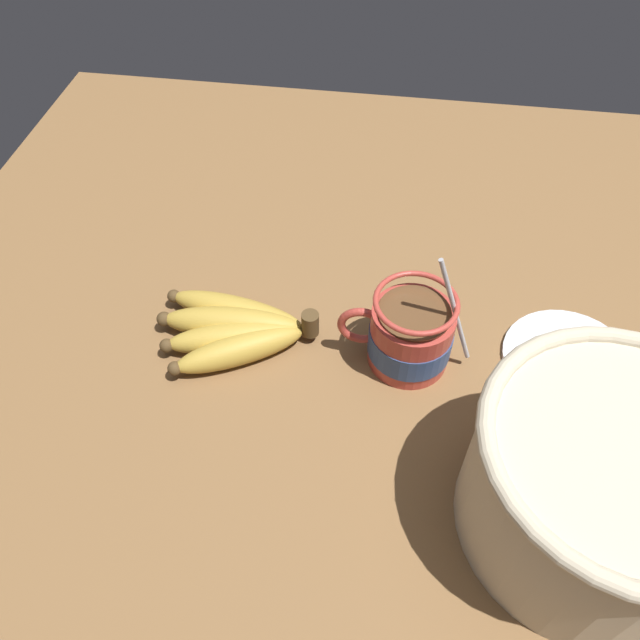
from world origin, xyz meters
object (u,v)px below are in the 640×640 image
(coffee_mug, at_px, (410,335))
(banana_bunch, at_px, (235,329))
(woven_basket, at_px, (605,484))
(small_plate, at_px, (569,361))

(coffee_mug, relative_size, banana_bunch, 0.83)
(woven_basket, distance_m, small_plate, 0.20)
(small_plate, bearing_deg, woven_basket, 85.92)
(banana_bunch, relative_size, woven_basket, 0.79)
(coffee_mug, xyz_separation_m, woven_basket, (-0.17, 0.17, 0.04))
(coffee_mug, relative_size, woven_basket, 0.66)
(woven_basket, height_order, small_plate, woven_basket)
(woven_basket, xyz_separation_m, small_plate, (-0.01, -0.19, -0.07))
(woven_basket, bearing_deg, banana_bunch, -24.63)
(banana_bunch, relative_size, small_plate, 1.27)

